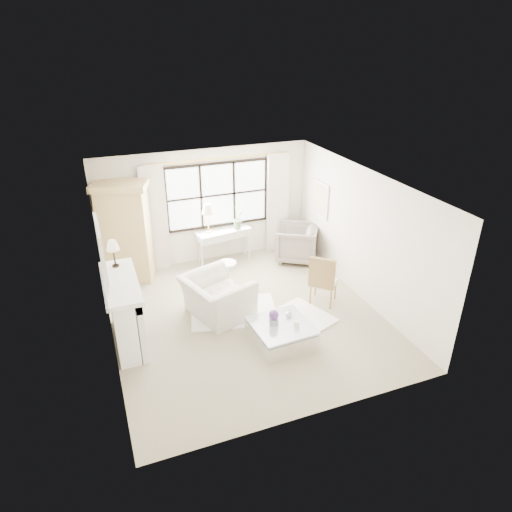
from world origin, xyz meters
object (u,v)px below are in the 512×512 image
(armoire, at_px, (125,232))
(club_armchair, at_px, (217,297))
(console_table, at_px, (224,245))
(coffee_table, at_px, (281,334))

(armoire, height_order, club_armchair, armoire)
(armoire, relative_size, club_armchair, 1.80)
(armoire, distance_m, club_armchair, 2.67)
(armoire, bearing_deg, console_table, 21.18)
(club_armchair, xyz_separation_m, coffee_table, (0.81, -1.25, -0.22))
(console_table, bearing_deg, coffee_table, -99.12)
(console_table, height_order, club_armchair, club_armchair)
(console_table, distance_m, club_armchair, 2.39)
(armoire, xyz_separation_m, coffee_table, (2.20, -3.41, -0.96))
(armoire, height_order, console_table, armoire)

